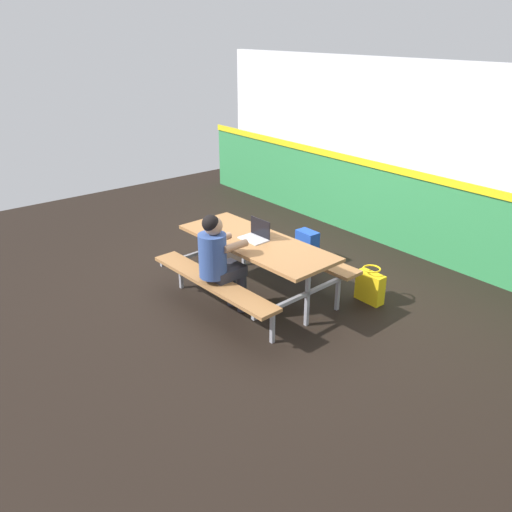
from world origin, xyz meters
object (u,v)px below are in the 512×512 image
object	(u,v)px
laptop_silver	(256,235)
student_nearer	(219,257)
backpack_dark	(307,246)
picnic_table_main	(256,254)
tote_bag_bright	(370,286)

from	to	relation	value
laptop_silver	student_nearer	bearing A→B (deg)	-80.90
backpack_dark	picnic_table_main	bearing A→B (deg)	-72.12
laptop_silver	backpack_dark	size ratio (longest dim) A/B	0.75
picnic_table_main	laptop_silver	xyz separation A→B (m)	(-0.05, 0.04, 0.21)
picnic_table_main	tote_bag_bright	world-z (taller)	picnic_table_main
backpack_dark	tote_bag_bright	distance (m)	1.31
picnic_table_main	student_nearer	bearing A→B (deg)	-85.05
tote_bag_bright	backpack_dark	bearing A→B (deg)	169.87
student_nearer	laptop_silver	distance (m)	0.60
tote_bag_bright	laptop_silver	bearing A→B (deg)	-134.38
picnic_table_main	laptop_silver	bearing A→B (deg)	142.89
student_nearer	tote_bag_bright	distance (m)	1.84
backpack_dark	student_nearer	bearing A→B (deg)	-76.02
student_nearer	tote_bag_bright	bearing A→B (deg)	61.43
student_nearer	backpack_dark	distance (m)	1.90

